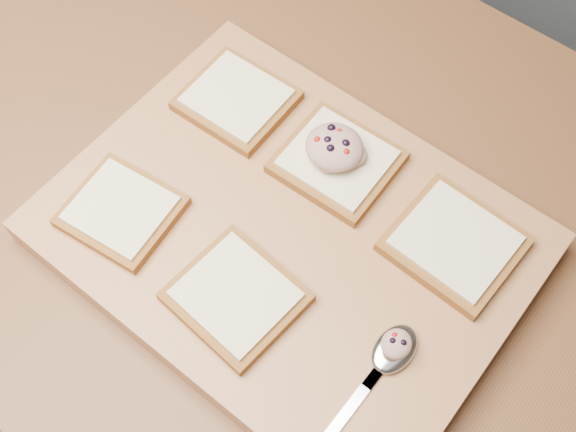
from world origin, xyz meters
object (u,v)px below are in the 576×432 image
(tuna_salad_dollop, at_px, (334,147))
(cutting_board, at_px, (288,237))
(bread_far_center, at_px, (337,161))
(spoon, at_px, (386,360))

(tuna_salad_dollop, bearing_deg, cutting_board, -82.68)
(bread_far_center, relative_size, spoon, 0.66)
(bread_far_center, relative_size, tuna_salad_dollop, 1.93)
(cutting_board, height_order, tuna_salad_dollop, tuna_salad_dollop)
(tuna_salad_dollop, bearing_deg, spoon, -40.58)
(bread_far_center, distance_m, tuna_salad_dollop, 0.03)
(cutting_board, bearing_deg, bread_far_center, 94.22)
(bread_far_center, xyz_separation_m, tuna_salad_dollop, (-0.01, -0.00, 0.02))
(cutting_board, relative_size, tuna_salad_dollop, 7.52)
(cutting_board, bearing_deg, spoon, -18.52)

